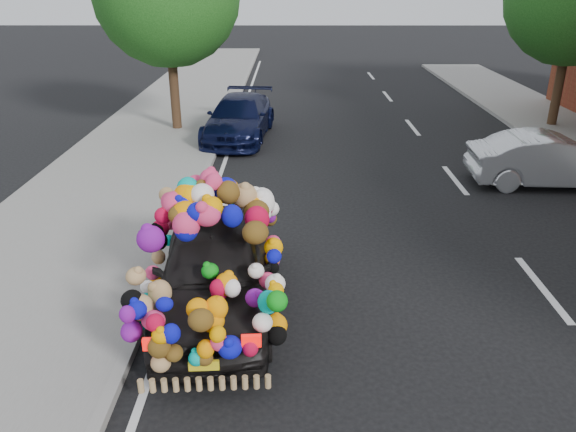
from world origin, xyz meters
name	(u,v)px	position (x,y,z in m)	size (l,w,h in m)	color
ground	(310,288)	(0.00, 0.00, 0.00)	(100.00, 100.00, 0.00)	black
sidewalk	(32,284)	(-4.30, 0.00, 0.06)	(4.00, 60.00, 0.12)	gray
kerb	(158,284)	(-2.35, 0.00, 0.07)	(0.15, 60.00, 0.13)	gray
lane_markings	(542,288)	(3.60, 0.00, 0.01)	(6.00, 50.00, 0.01)	silver
plush_art_car	(213,244)	(-1.38, -0.52, 1.00)	(2.16, 4.21, 1.98)	black
navy_sedan	(239,118)	(-1.80, 8.72, 0.61)	(1.70, 4.17, 1.21)	black
silver_hatchback	(551,160)	(5.62, 4.67, 0.60)	(1.26, 3.62, 1.19)	silver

